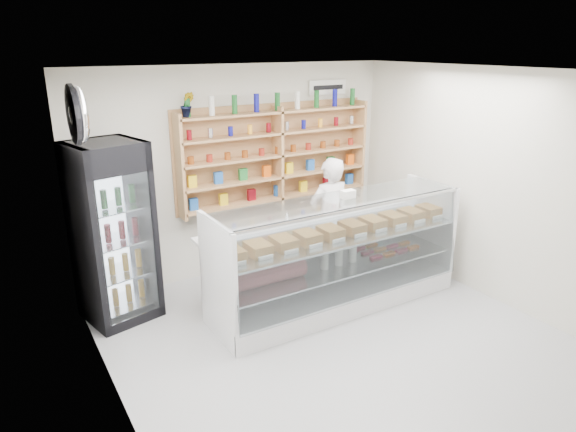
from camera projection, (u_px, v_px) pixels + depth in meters
room at (355, 224)px, 4.92m from camera, size 5.00×5.00×5.00m
display_counter at (335, 276)px, 6.22m from camera, size 3.11×0.93×1.35m
shop_worker at (329, 219)px, 6.82m from camera, size 0.61×0.40×1.65m
drinks_cooler at (113, 233)px, 5.73m from camera, size 0.89×0.87×2.06m
wall_shelving at (278, 155)px, 7.00m from camera, size 2.84×0.28×1.33m
potted_plant at (187, 104)px, 6.15m from camera, size 0.20×0.19×0.30m
security_mirror at (79, 115)px, 4.50m from camera, size 0.15×0.50×0.50m
wall_sign at (328, 87)px, 7.28m from camera, size 0.62×0.03×0.20m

